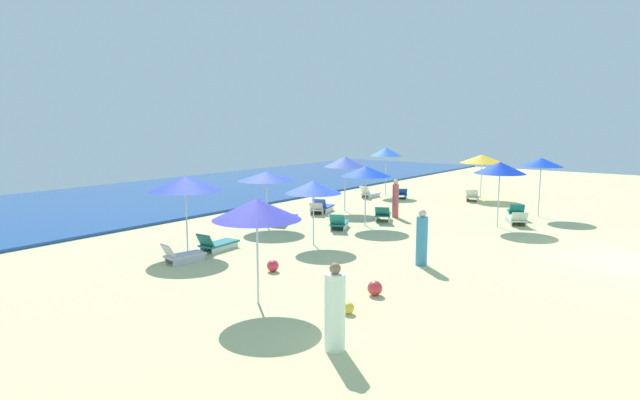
# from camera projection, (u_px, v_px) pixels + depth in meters

# --- Properties ---
(ground_plane) EXTENTS (60.00, 60.00, 0.00)m
(ground_plane) POSITION_uv_depth(u_px,v_px,m) (617.00, 261.00, 16.89)
(ground_plane) COLOR #D1CF89
(ocean) EXTENTS (60.00, 13.72, 0.12)m
(ocean) POSITION_uv_depth(u_px,v_px,m) (155.00, 196.00, 30.68)
(ocean) COLOR #1C4895
(ocean) RESTS_ON ground_plane
(umbrella_0) EXTENTS (2.00, 2.00, 2.61)m
(umbrella_0) POSITION_uv_depth(u_px,v_px,m) (345.00, 162.00, 25.80)
(umbrella_0) COLOR silver
(umbrella_0) RESTS_ON ground_plane
(lounge_chair_0_0) EXTENTS (1.48, 1.20, 0.60)m
(lounge_chair_0_0) POSITION_uv_depth(u_px,v_px,m) (318.00, 209.00, 25.35)
(lounge_chair_0_0) COLOR silver
(lounge_chair_0_0) RESTS_ON ground_plane
(lounge_chair_0_1) EXTENTS (1.53, 1.04, 0.71)m
(lounge_chair_0_1) POSITION_uv_depth(u_px,v_px,m) (323.00, 207.00, 25.77)
(lounge_chair_0_1) COLOR silver
(lounge_chair_0_1) RESTS_ON ground_plane
(umbrella_1) EXTENTS (2.36, 2.36, 2.43)m
(umbrella_1) POSITION_uv_depth(u_px,v_px,m) (482.00, 159.00, 29.80)
(umbrella_1) COLOR silver
(umbrella_1) RESTS_ON ground_plane
(lounge_chair_1_0) EXTENTS (1.44, 0.95, 0.67)m
(lounge_chair_1_0) POSITION_uv_depth(u_px,v_px,m) (473.00, 196.00, 29.27)
(lounge_chair_1_0) COLOR silver
(lounge_chair_1_0) RESTS_ON ground_plane
(umbrella_2) EXTENTS (2.07, 2.07, 2.46)m
(umbrella_2) POSITION_uv_depth(u_px,v_px,m) (366.00, 171.00, 22.25)
(umbrella_2) COLOR silver
(umbrella_2) RESTS_ON ground_plane
(lounge_chair_2_0) EXTENTS (1.46, 1.11, 0.69)m
(lounge_chair_2_0) POSITION_uv_depth(u_px,v_px,m) (339.00, 223.00, 21.79)
(lounge_chair_2_0) COLOR silver
(lounge_chair_2_0) RESTS_ON ground_plane
(lounge_chair_2_1) EXTENTS (1.43, 1.13, 0.70)m
(lounge_chair_2_1) POSITION_uv_depth(u_px,v_px,m) (383.00, 215.00, 23.48)
(lounge_chair_2_1) COLOR silver
(lounge_chair_2_1) RESTS_ON ground_plane
(umbrella_3) EXTENTS (2.04, 2.04, 2.66)m
(umbrella_3) POSITION_uv_depth(u_px,v_px,m) (500.00, 168.00, 21.91)
(umbrella_3) COLOR silver
(umbrella_3) RESTS_ON ground_plane
(lounge_chair_3_0) EXTENTS (1.58, 1.28, 0.63)m
(lounge_chair_3_0) POSITION_uv_depth(u_px,v_px,m) (516.00, 219.00, 22.73)
(lounge_chair_3_0) COLOR silver
(lounge_chair_3_0) RESTS_ON ground_plane
(umbrella_4) EXTENTS (1.87, 1.87, 2.64)m
(umbrella_4) POSITION_uv_depth(u_px,v_px,m) (541.00, 162.00, 24.31)
(umbrella_4) COLOR silver
(umbrella_4) RESTS_ON ground_plane
(lounge_chair_4_0) EXTENTS (1.47, 1.09, 0.70)m
(lounge_chair_4_0) POSITION_uv_depth(u_px,v_px,m) (516.00, 212.00, 24.22)
(lounge_chair_4_0) COLOR silver
(lounge_chair_4_0) RESTS_ON ground_plane
(umbrella_5) EXTENTS (2.31, 2.31, 2.27)m
(umbrella_5) POSITION_uv_depth(u_px,v_px,m) (266.00, 176.00, 21.94)
(umbrella_5) COLOR silver
(umbrella_5) RESTS_ON ground_plane
(lounge_chair_5_0) EXTENTS (1.63, 0.99, 0.66)m
(lounge_chair_5_0) POSITION_uv_depth(u_px,v_px,m) (283.00, 217.00, 23.11)
(lounge_chair_5_0) COLOR silver
(lounge_chair_5_0) RESTS_ON ground_plane
(umbrella_6) EXTENTS (1.86, 1.86, 2.74)m
(umbrella_6) POSITION_uv_depth(u_px,v_px,m) (386.00, 152.00, 31.21)
(umbrella_6) COLOR silver
(umbrella_6) RESTS_ON ground_plane
(lounge_chair_6_0) EXTENTS (1.35, 0.68, 0.69)m
(lounge_chair_6_0) POSITION_uv_depth(u_px,v_px,m) (370.00, 193.00, 30.53)
(lounge_chair_6_0) COLOR silver
(lounge_chair_6_0) RESTS_ON ground_plane
(lounge_chair_6_1) EXTENTS (1.45, 1.23, 0.62)m
(lounge_chair_6_1) POSITION_uv_depth(u_px,v_px,m) (401.00, 194.00, 30.21)
(lounge_chair_6_1) COLOR silver
(lounge_chair_6_1) RESTS_ON ground_plane
(umbrella_7) EXTENTS (1.96, 1.96, 2.26)m
(umbrella_7) POSITION_uv_depth(u_px,v_px,m) (313.00, 187.00, 18.84)
(umbrella_7) COLOR silver
(umbrella_7) RESTS_ON ground_plane
(umbrella_8) EXTENTS (2.10, 2.10, 2.53)m
(umbrella_8) POSITION_uv_depth(u_px,v_px,m) (257.00, 209.00, 12.71)
(umbrella_8) COLOR silver
(umbrella_8) RESTS_ON ground_plane
(umbrella_9) EXTENTS (2.41, 2.41, 2.52)m
(umbrella_9) POSITION_uv_depth(u_px,v_px,m) (185.00, 183.00, 17.79)
(umbrella_9) COLOR silver
(umbrella_9) RESTS_ON ground_plane
(lounge_chair_9_0) EXTENTS (1.53, 0.72, 0.66)m
(lounge_chair_9_0) POSITION_uv_depth(u_px,v_px,m) (217.00, 244.00, 18.27)
(lounge_chair_9_0) COLOR silver
(lounge_chair_9_0) RESTS_ON ground_plane
(lounge_chair_9_1) EXTENTS (1.36, 0.77, 0.65)m
(lounge_chair_9_1) POSITION_uv_depth(u_px,v_px,m) (182.00, 255.00, 16.70)
(lounge_chair_9_1) COLOR silver
(lounge_chair_9_1) RESTS_ON ground_plane
(beachgoer_0) EXTENTS (0.48, 0.48, 1.71)m
(beachgoer_0) POSITION_uv_depth(u_px,v_px,m) (422.00, 239.00, 16.35)
(beachgoer_0) COLOR teal
(beachgoer_0) RESTS_ON ground_plane
(beachgoer_1) EXTENTS (0.55, 0.55, 1.71)m
(beachgoer_1) POSITION_uv_depth(u_px,v_px,m) (335.00, 310.00, 10.30)
(beachgoer_1) COLOR white
(beachgoer_1) RESTS_ON ground_plane
(beachgoer_2) EXTENTS (0.37, 0.37, 1.71)m
(beachgoer_2) POSITION_uv_depth(u_px,v_px,m) (396.00, 199.00, 24.31)
(beachgoer_2) COLOR #D75151
(beachgoer_2) RESTS_ON ground_plane
(beach_ball_0) EXTENTS (0.27, 0.27, 0.27)m
(beach_ball_0) POSITION_uv_depth(u_px,v_px,m) (348.00, 308.00, 12.33)
(beach_ball_0) COLOR yellow
(beach_ball_0) RESTS_ON ground_plane
(beach_ball_1) EXTENTS (0.34, 0.34, 0.34)m
(beach_ball_1) POSITION_uv_depth(u_px,v_px,m) (273.00, 266.00, 15.73)
(beach_ball_1) COLOR #E03146
(beach_ball_1) RESTS_ON ground_plane
(beach_ball_2) EXTENTS (0.38, 0.38, 0.38)m
(beach_ball_2) POSITION_uv_depth(u_px,v_px,m) (375.00, 288.00, 13.61)
(beach_ball_2) COLOR #D7363C
(beach_ball_2) RESTS_ON ground_plane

